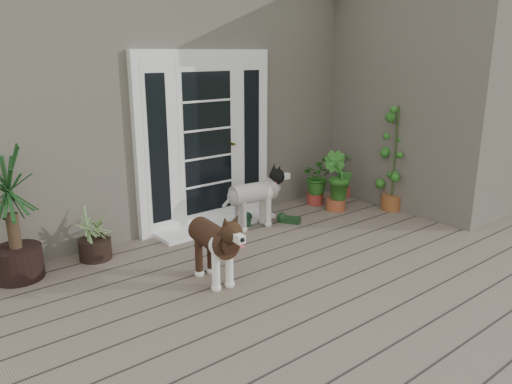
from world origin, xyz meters
TOP-DOWN VIEW (x-y plane):
  - deck at (0.00, 0.40)m, footprint 6.20×4.60m
  - house_main at (0.00, 4.65)m, footprint 7.40×4.00m
  - house_wing at (2.90, 1.50)m, footprint 1.60×2.40m
  - door_unit at (-0.20, 2.60)m, footprint 1.90×0.14m
  - door_step at (-0.20, 2.40)m, footprint 1.60×0.40m
  - brindle_dog at (-1.11, 1.15)m, footprint 0.43×0.82m
  - white_dog at (0.14, 2.10)m, footprint 0.82×0.43m
  - spider_plant at (-1.77, 2.40)m, footprint 0.69×0.69m
  - yucca at (-2.53, 2.40)m, footprint 0.91×0.91m
  - herb_a at (1.46, 2.31)m, footprint 0.66×0.66m
  - herb_b at (1.48, 1.93)m, footprint 0.51×0.51m
  - herb_c at (2.17, 2.33)m, footprint 0.48×0.48m
  - sapling at (2.09, 1.45)m, footprint 0.50×0.50m
  - clog_left at (0.61, 1.94)m, footprint 0.30×0.36m
  - clog_right at (0.17, 2.27)m, footprint 0.33×0.34m

SIDE VIEW (x-z plane):
  - deck at x=0.00m, z-range 0.00..0.12m
  - door_step at x=-0.20m, z-range 0.12..0.17m
  - clog_right at x=0.17m, z-range 0.12..0.22m
  - clog_left at x=0.61m, z-range 0.12..0.22m
  - herb_a at x=1.46m, z-range 0.12..0.72m
  - herb_b at x=1.48m, z-range 0.12..0.72m
  - herb_c at x=2.17m, z-range 0.12..0.72m
  - spider_plant at x=-1.77m, z-range 0.12..0.72m
  - white_dog at x=0.14m, z-range 0.12..0.78m
  - brindle_dog at x=-1.11m, z-range 0.12..0.78m
  - yucca at x=-2.53m, z-range 0.12..1.38m
  - sapling at x=2.09m, z-range 0.12..1.61m
  - door_unit at x=-0.20m, z-range 0.12..2.27m
  - house_main at x=0.00m, z-range 0.00..3.10m
  - house_wing at x=2.90m, z-range 0.00..3.10m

